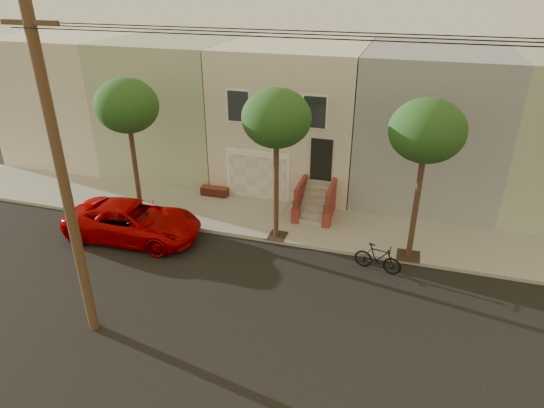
% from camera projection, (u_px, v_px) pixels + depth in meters
% --- Properties ---
extents(ground, '(90.00, 90.00, 0.00)m').
position_uv_depth(ground, '(219.00, 287.00, 17.09)').
color(ground, black).
rests_on(ground, ground).
extents(sidewalk, '(40.00, 3.70, 0.15)m').
position_uv_depth(sidewalk, '(264.00, 219.00, 21.66)').
color(sidewalk, '#99968B').
rests_on(sidewalk, ground).
extents(house_row, '(33.10, 11.70, 7.00)m').
position_uv_depth(house_row, '(297.00, 111.00, 25.10)').
color(house_row, beige).
rests_on(house_row, sidewalk).
extents(tree_left, '(2.70, 2.57, 6.30)m').
position_uv_depth(tree_left, '(127.00, 107.00, 19.56)').
color(tree_left, '#2D2116').
rests_on(tree_left, sidewalk).
extents(tree_mid, '(2.70, 2.57, 6.30)m').
position_uv_depth(tree_mid, '(276.00, 119.00, 17.87)').
color(tree_mid, '#2D2116').
rests_on(tree_mid, sidewalk).
extents(tree_right, '(2.70, 2.57, 6.30)m').
position_uv_depth(tree_right, '(427.00, 132.00, 16.43)').
color(tree_right, '#2D2116').
rests_on(tree_right, sidewalk).
extents(utility_pole, '(23.60, 1.22, 10.00)m').
position_uv_depth(utility_pole, '(498.00, 238.00, 9.98)').
color(utility_pole, '#493222').
rests_on(utility_pole, ground).
extents(pickup_truck, '(5.86, 2.91, 1.60)m').
position_uv_depth(pickup_truck, '(133.00, 221.00, 19.93)').
color(pickup_truck, '#AD0002').
rests_on(pickup_truck, ground).
extents(motorcycle, '(1.90, 0.87, 1.10)m').
position_uv_depth(motorcycle, '(378.00, 258.00, 17.80)').
color(motorcycle, black).
rests_on(motorcycle, ground).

